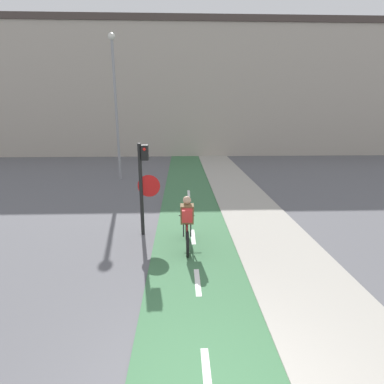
% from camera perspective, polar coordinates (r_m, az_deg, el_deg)
% --- Properties ---
extents(building_row_background, '(60.00, 5.20, 10.90)m').
position_cam_1_polar(building_row_background, '(28.03, -1.49, 18.67)').
color(building_row_background, '#B2A899').
rests_on(building_row_background, ground_plane).
extents(traffic_light_pole, '(0.67, 0.25, 2.82)m').
position_cam_1_polar(traffic_light_pole, '(9.00, -9.20, 2.43)').
color(traffic_light_pole, black).
rests_on(traffic_light_pole, ground_plane).
extents(street_lamp_far, '(0.36, 0.36, 7.52)m').
position_cam_1_polar(street_lamp_far, '(17.00, -14.40, 17.45)').
color(street_lamp_far, gray).
rests_on(street_lamp_far, ground_plane).
extents(cyclist_near, '(0.46, 1.73, 1.50)m').
position_cam_1_polar(cyclist_near, '(8.27, -0.94, -6.08)').
color(cyclist_near, black).
rests_on(cyclist_near, ground_plane).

